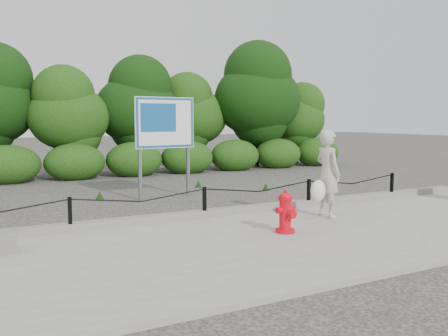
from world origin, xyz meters
TOP-DOWN VIEW (x-y plane):
  - ground at (0.00, 0.00)m, footprint 90.00×90.00m
  - sidewalk at (0.00, -2.00)m, footprint 14.00×4.00m
  - curb at (0.00, 0.05)m, footprint 14.00×0.22m
  - chain_barrier at (0.00, 0.00)m, footprint 10.06×0.06m
  - treeline at (0.70, 8.92)m, footprint 20.09×3.80m
  - fire_hydrant at (0.69, -1.70)m, footprint 0.38×0.40m
  - pedestrian at (2.15, -1.01)m, footprint 0.70×0.62m
  - advertising_sign at (0.30, 2.90)m, footprint 1.57×0.24m

SIDE VIEW (x-z plane):
  - ground at x=0.00m, z-range 0.00..0.00m
  - sidewalk at x=0.00m, z-range 0.00..0.08m
  - curb at x=0.00m, z-range 0.08..0.22m
  - fire_hydrant at x=0.69m, z-range 0.06..0.78m
  - chain_barrier at x=0.00m, z-range 0.16..0.76m
  - pedestrian at x=2.15m, z-range 0.06..1.75m
  - advertising_sign at x=0.30m, z-range 0.51..3.02m
  - treeline at x=0.70m, z-range 0.01..5.00m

